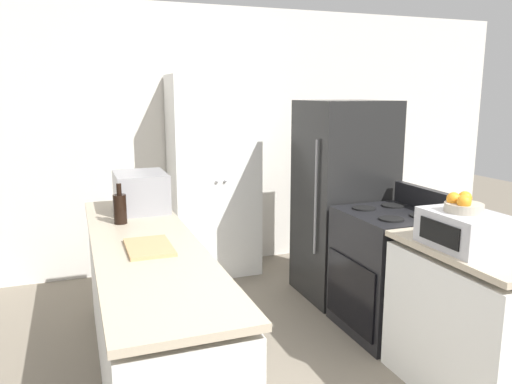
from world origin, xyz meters
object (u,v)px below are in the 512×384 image
microwave (141,192)px  wine_bottle (120,208)px  refrigerator (343,200)px  pantry_cabinet (214,177)px  fruit_bowl (463,204)px  stove (389,271)px  toaster_oven (464,230)px

microwave → wine_bottle: bearing=-118.7°
refrigerator → pantry_cabinet: bearing=134.5°
pantry_cabinet → fruit_bowl: pantry_cabinet is taller
microwave → wine_bottle: (-0.18, -0.34, -0.04)m
pantry_cabinet → microwave: 1.26m
pantry_cabinet → stove: (0.88, -1.66, -0.50)m
refrigerator → toaster_oven: size_ratio=3.84×
stove → wine_bottle: size_ratio=3.95×
toaster_oven → microwave: bearing=135.5°
microwave → toaster_oven: 2.20m
pantry_cabinet → toaster_oven: bearing=-73.2°
refrigerator → wine_bottle: refrigerator is taller
pantry_cabinet → wine_bottle: 1.63m
stove → toaster_oven: toaster_oven is taller
microwave → fruit_bowl: fruit_bowl is taller
refrigerator → toaster_oven: (-0.15, -1.58, 0.16)m
pantry_cabinet → fruit_bowl: bearing=-73.3°
wine_bottle → toaster_oven: wine_bottle is taller
pantry_cabinet → wine_bottle: size_ratio=7.12×
stove → fruit_bowl: (-0.13, -0.82, 0.69)m
stove → wine_bottle: wine_bottle is taller
toaster_oven → fruit_bowl: size_ratio=2.12×
pantry_cabinet → refrigerator: (0.90, -0.92, -0.11)m
microwave → toaster_oven: size_ratio=1.03×
microwave → fruit_bowl: size_ratio=2.19×
refrigerator → microwave: 1.73m
refrigerator → stove: bearing=-92.0°
refrigerator → microwave: (-1.72, -0.03, 0.20)m
stove → toaster_oven: bearing=-98.4°
wine_bottle → fruit_bowl: bearing=-34.3°
toaster_oven → wine_bottle: bearing=145.5°
wine_bottle → fruit_bowl: fruit_bowl is taller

